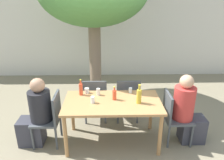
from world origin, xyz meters
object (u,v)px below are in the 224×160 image
patio_chair_2 (95,98)px  drinking_glass_2 (87,91)px  patio_chair_1 (173,115)px  oil_cruet_0 (139,96)px  patio_chair_3 (128,98)px  dining_table_front (112,106)px  soda_bottle_1 (114,95)px  drinking_glass_1 (98,92)px  soda_bottle_2 (81,89)px  drinking_glass_3 (93,100)px  person_seated_1 (188,113)px  person_seated_0 (36,115)px  drinking_glass_0 (130,90)px  patio_chair_0 (51,116)px

patio_chair_2 → drinking_glass_2: 0.47m
patio_chair_1 → oil_cruet_0: size_ratio=2.88×
patio_chair_3 → dining_table_front: bearing=64.6°
soda_bottle_1 → drinking_glass_1: bearing=146.3°
soda_bottle_2 → drinking_glass_3: 0.37m
dining_table_front → soda_bottle_2: soda_bottle_2 is taller
patio_chair_2 → person_seated_1: (1.56, -0.66, 0.04)m
patio_chair_3 → drinking_glass_2: bearing=23.8°
person_seated_0 → soda_bottle_2: (0.72, 0.26, 0.35)m
dining_table_front → patio_chair_1: patio_chair_1 is taller
drinking_glass_1 → dining_table_front: bearing=-46.2°
patio_chair_3 → person_seated_1: person_seated_1 is taller
patio_chair_1 → soda_bottle_1: 1.04m
oil_cruet_0 → patio_chair_1: bearing=5.8°
person_seated_0 → drinking_glass_2: (0.81, 0.33, 0.29)m
person_seated_1 → patio_chair_2: bearing=67.1°
patio_chair_3 → oil_cruet_0: (0.10, -0.72, 0.38)m
patio_chair_2 → person_seated_0: size_ratio=0.76×
patio_chair_3 → drinking_glass_1: 0.76m
drinking_glass_3 → person_seated_1: bearing=1.5°
drinking_glass_2 → drinking_glass_3: (0.12, -0.37, 0.01)m
person_seated_1 → drinking_glass_0: 1.02m
patio_chair_0 → person_seated_0: (-0.23, -0.00, 0.02)m
patio_chair_3 → person_seated_0: bearing=22.8°
soda_bottle_1 → soda_bottle_2: bearing=161.0°
patio_chair_3 → oil_cruet_0: size_ratio=2.88×
oil_cruet_0 → drinking_glass_0: bearing=103.4°
dining_table_front → person_seated_1: 1.25m
soda_bottle_2 → soda_bottle_1: bearing=-19.0°
patio_chair_2 → drinking_glass_3: patio_chair_2 is taller
drinking_glass_0 → drinking_glass_2: size_ratio=0.99×
person_seated_0 → drinking_glass_3: bearing=87.5°
patio_chair_2 → drinking_glass_0: (0.63, -0.33, 0.31)m
patio_chair_2 → soda_bottle_2: bearing=61.4°
soda_bottle_1 → drinking_glass_3: 0.36m
patio_chair_3 → drinking_glass_2: 0.87m
person_seated_0 → drinking_glass_0: bearing=101.8°
patio_chair_3 → soda_bottle_2: (-0.84, -0.40, 0.37)m
person_seated_1 → drinking_glass_1: person_seated_1 is taller
dining_table_front → drinking_glass_3: (-0.31, -0.04, 0.14)m
drinking_glass_2 → patio_chair_3: bearing=23.8°
drinking_glass_2 → soda_bottle_1: bearing=-29.1°
patio_chair_2 → soda_bottle_1: (0.34, -0.59, 0.35)m
person_seated_1 → soda_bottle_1: (-1.21, 0.07, 0.31)m
patio_chair_0 → drinking_glass_3: 0.77m
patio_chair_2 → person_seated_1: bearing=157.1°
person_seated_0 → person_seated_1: 2.49m
patio_chair_3 → oil_cruet_0: oil_cruet_0 is taller
patio_chair_3 → soda_bottle_2: 1.00m
patio_chair_3 → drinking_glass_0: bearing=91.6°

